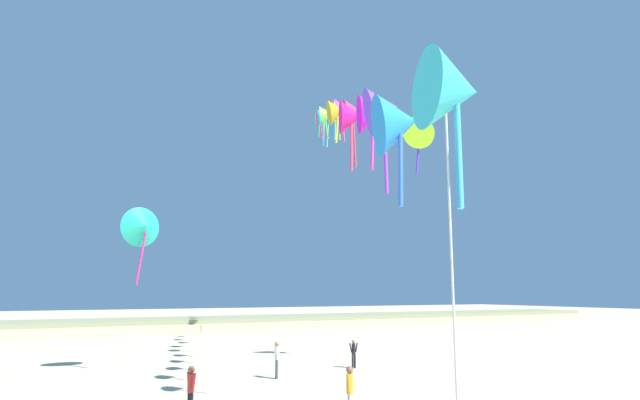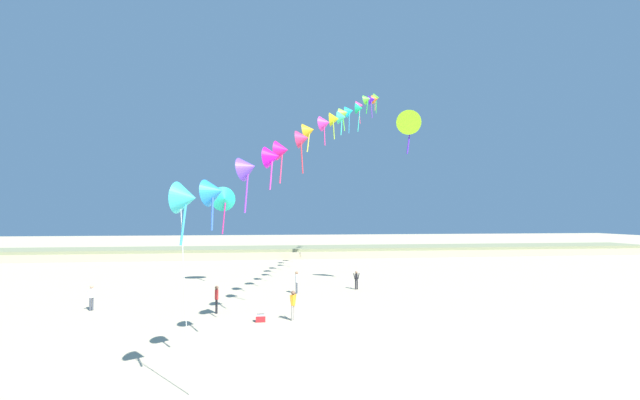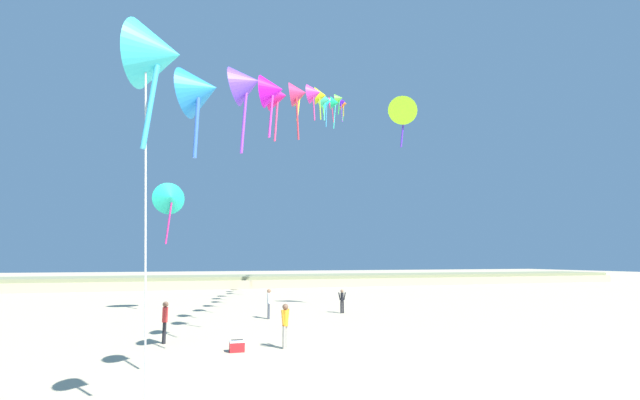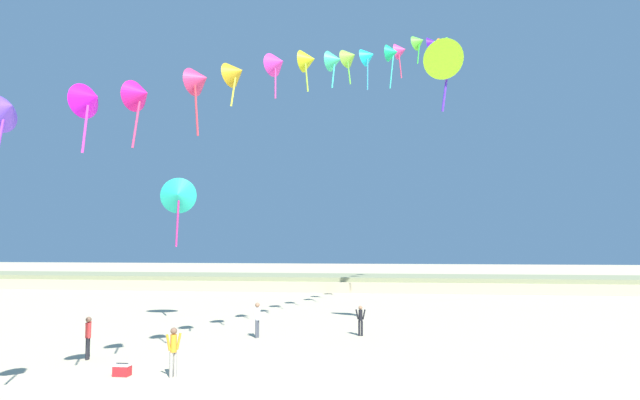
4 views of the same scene
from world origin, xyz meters
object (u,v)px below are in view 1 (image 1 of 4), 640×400
object	(u,v)px
person_mid_center	(354,352)
large_kite_mid_trail	(417,134)
person_far_left	(191,389)
person_far_right	(277,357)
person_near_left	(350,389)
large_kite_low_lead	(143,227)

from	to	relation	value
person_mid_center	large_kite_mid_trail	xyz separation A→B (m)	(4.44, -0.72, 13.22)
person_mid_center	person_far_left	world-z (taller)	person_far_left
person_far_left	person_far_right	world-z (taller)	person_far_right
person_far_left	large_kite_mid_trail	bearing A→B (deg)	24.18
person_far_left	person_near_left	bearing A→B (deg)	-28.28
person_far_left	large_kite_low_lead	xyz separation A→B (m)	(-0.54, 10.79, 6.68)
person_near_left	large_kite_mid_trail	size ratio (longest dim) A/B	0.47
large_kite_low_lead	person_mid_center	bearing A→B (deg)	-16.09
person_far_right	large_kite_low_lead	world-z (taller)	large_kite_low_lead
person_mid_center	person_far_right	bearing A→B (deg)	-165.94
person_mid_center	person_far_right	xyz separation A→B (m)	(-5.15, -1.29, 0.13)
person_near_left	person_far_left	bearing A→B (deg)	151.72
person_far_left	person_far_right	distance (m)	8.38
person_far_left	person_mid_center	bearing A→B (deg)	35.07
person_near_left	person_far_right	distance (m)	8.81
person_near_left	person_far_left	distance (m)	5.32
person_near_left	person_far_left	xyz separation A→B (m)	(-4.69, 2.52, -0.01)
person_near_left	large_kite_low_lead	bearing A→B (deg)	111.44
person_mid_center	person_far_right	size ratio (longest dim) A/B	0.88
person_far_left	large_kite_mid_trail	distance (m)	21.18
person_far_left	person_far_right	xyz separation A→B (m)	(5.59, 6.25, 0.01)
large_kite_low_lead	large_kite_mid_trail	bearing A→B (deg)	-14.21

